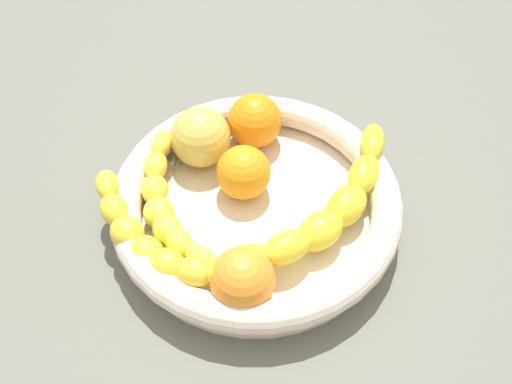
{
  "coord_description": "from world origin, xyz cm",
  "views": [
    {
      "loc": [
        31.93,
        -26.3,
        59.06
      ],
      "look_at": [
        0.0,
        0.0,
        7.91
      ],
      "focal_mm": 43.56,
      "sensor_mm": 36.0,
      "label": 1
    }
  ],
  "objects_px": {
    "orange_mid_right": "(243,280)",
    "apple_yellow": "(200,137)",
    "orange_front": "(255,121)",
    "orange_mid_left": "(244,172)",
    "fruit_bowl": "(256,205)",
    "banana_arching_top": "(151,244)",
    "banana_draped_left": "(166,206)",
    "banana_draped_right": "(327,210)"
  },
  "relations": [
    {
      "from": "banana_arching_top",
      "to": "apple_yellow",
      "type": "height_order",
      "value": "apple_yellow"
    },
    {
      "from": "fruit_bowl",
      "to": "banana_arching_top",
      "type": "relative_size",
      "value": 1.5
    },
    {
      "from": "banana_draped_left",
      "to": "banana_arching_top",
      "type": "xyz_separation_m",
      "value": [
        0.03,
        -0.04,
        0.0
      ]
    },
    {
      "from": "banana_draped_left",
      "to": "orange_mid_right",
      "type": "relative_size",
      "value": 2.99
    },
    {
      "from": "fruit_bowl",
      "to": "banana_draped_left",
      "type": "xyz_separation_m",
      "value": [
        -0.05,
        -0.08,
        0.02
      ]
    },
    {
      "from": "fruit_bowl",
      "to": "orange_front",
      "type": "relative_size",
      "value": 4.93
    },
    {
      "from": "fruit_bowl",
      "to": "orange_mid_right",
      "type": "bearing_deg",
      "value": -46.19
    },
    {
      "from": "orange_mid_left",
      "to": "banana_draped_left",
      "type": "bearing_deg",
      "value": -101.74
    },
    {
      "from": "banana_draped_right",
      "to": "fruit_bowl",
      "type": "bearing_deg",
      "value": -146.99
    },
    {
      "from": "fruit_bowl",
      "to": "orange_front",
      "type": "height_order",
      "value": "orange_front"
    },
    {
      "from": "banana_draped_left",
      "to": "orange_mid_left",
      "type": "bearing_deg",
      "value": 78.26
    },
    {
      "from": "orange_front",
      "to": "orange_mid_right",
      "type": "relative_size",
      "value": 1.0
    },
    {
      "from": "banana_draped_right",
      "to": "banana_draped_left",
      "type": "bearing_deg",
      "value": -132.14
    },
    {
      "from": "orange_mid_left",
      "to": "orange_mid_right",
      "type": "xyz_separation_m",
      "value": [
        0.11,
        -0.09,
        0.0
      ]
    },
    {
      "from": "fruit_bowl",
      "to": "banana_draped_right",
      "type": "height_order",
      "value": "banana_draped_right"
    },
    {
      "from": "apple_yellow",
      "to": "banana_draped_right",
      "type": "bearing_deg",
      "value": 14.55
    },
    {
      "from": "orange_mid_left",
      "to": "apple_yellow",
      "type": "bearing_deg",
      "value": -174.03
    },
    {
      "from": "banana_draped_right",
      "to": "apple_yellow",
      "type": "distance_m",
      "value": 0.17
    },
    {
      "from": "banana_draped_right",
      "to": "apple_yellow",
      "type": "relative_size",
      "value": 3.87
    },
    {
      "from": "orange_front",
      "to": "banana_draped_right",
      "type": "bearing_deg",
      "value": -9.12
    },
    {
      "from": "orange_front",
      "to": "banana_arching_top",
      "type": "bearing_deg",
      "value": -70.93
    },
    {
      "from": "banana_draped_right",
      "to": "orange_mid_right",
      "type": "height_order",
      "value": "orange_mid_right"
    },
    {
      "from": "orange_front",
      "to": "fruit_bowl",
      "type": "bearing_deg",
      "value": -38.69
    },
    {
      "from": "banana_draped_right",
      "to": "orange_mid_right",
      "type": "bearing_deg",
      "value": -84.88
    },
    {
      "from": "banana_arching_top",
      "to": "fruit_bowl",
      "type": "bearing_deg",
      "value": 81.97
    },
    {
      "from": "orange_mid_right",
      "to": "apple_yellow",
      "type": "bearing_deg",
      "value": 155.75
    },
    {
      "from": "banana_draped_left",
      "to": "orange_mid_left",
      "type": "height_order",
      "value": "orange_mid_left"
    },
    {
      "from": "banana_arching_top",
      "to": "orange_mid_left",
      "type": "distance_m",
      "value": 0.13
    },
    {
      "from": "banana_draped_left",
      "to": "banana_arching_top",
      "type": "relative_size",
      "value": 0.91
    },
    {
      "from": "fruit_bowl",
      "to": "orange_mid_right",
      "type": "distance_m",
      "value": 0.11
    },
    {
      "from": "banana_draped_left",
      "to": "orange_front",
      "type": "bearing_deg",
      "value": 102.73
    },
    {
      "from": "banana_draped_right",
      "to": "orange_front",
      "type": "xyz_separation_m",
      "value": [
        -0.15,
        0.02,
        0.0
      ]
    },
    {
      "from": "fruit_bowl",
      "to": "banana_draped_left",
      "type": "distance_m",
      "value": 0.1
    },
    {
      "from": "banana_arching_top",
      "to": "orange_front",
      "type": "xyz_separation_m",
      "value": [
        -0.06,
        0.19,
        0.0
      ]
    },
    {
      "from": "orange_front",
      "to": "orange_mid_left",
      "type": "distance_m",
      "value": 0.08
    },
    {
      "from": "banana_arching_top",
      "to": "orange_front",
      "type": "height_order",
      "value": "orange_front"
    },
    {
      "from": "orange_mid_left",
      "to": "orange_mid_right",
      "type": "distance_m",
      "value": 0.14
    },
    {
      "from": "orange_mid_left",
      "to": "orange_mid_right",
      "type": "height_order",
      "value": "orange_mid_right"
    },
    {
      "from": "banana_arching_top",
      "to": "orange_mid_right",
      "type": "height_order",
      "value": "orange_mid_right"
    },
    {
      "from": "banana_arching_top",
      "to": "orange_mid_right",
      "type": "distance_m",
      "value": 0.1
    },
    {
      "from": "apple_yellow",
      "to": "banana_draped_left",
      "type": "bearing_deg",
      "value": -58.69
    },
    {
      "from": "banana_draped_left",
      "to": "orange_front",
      "type": "height_order",
      "value": "orange_front"
    }
  ]
}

